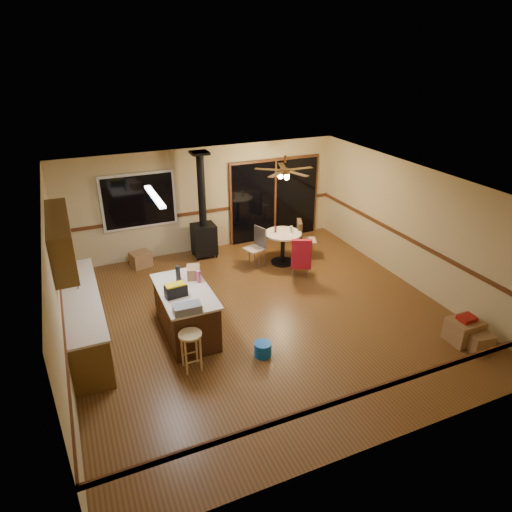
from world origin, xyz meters
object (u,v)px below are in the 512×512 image
dining_table (283,243)px  kitchen_island (186,312)px  chair_near (301,254)px  box_corner_b (479,341)px  toolbox_grey (187,308)px  chair_left (257,242)px  box_corner_a (464,330)px  bar_stool (191,351)px  blue_bucket (263,349)px  chair_right (300,235)px  toolbox_black (176,291)px  box_under_window (141,259)px  wood_stove (203,229)px

dining_table → kitchen_island: bearing=-146.3°
chair_near → box_corner_b: 3.91m
toolbox_grey → dining_table: toolbox_grey is taller
box_corner_b → chair_left: bearing=115.8°
toolbox_grey → box_corner_a: bearing=-17.5°
bar_stool → blue_bucket: (1.20, -0.14, -0.22)m
blue_bucket → box_corner_b: box_corner_b is taller
chair_near → box_corner_b: bearing=-66.0°
blue_bucket → chair_near: 2.98m
chair_right → toolbox_black: bearing=-148.7°
box_under_window → box_corner_b: size_ratio=1.16×
blue_bucket → box_under_window: size_ratio=0.65×
chair_right → box_under_window: (-3.69, 1.04, -0.42)m
box_corner_b → box_corner_a: bearing=98.8°
kitchen_island → box_corner_a: (4.45, -2.17, -0.24)m
bar_stool → chair_right: 4.76m
kitchen_island → toolbox_black: bearing=-141.8°
dining_table → blue_bucket: bearing=-121.6°
bar_stool → dining_table: 4.28m
toolbox_grey → box_corner_b: size_ratio=1.15×
blue_bucket → chair_left: (1.30, 3.22, 0.47)m
bar_stool → dining_table: size_ratio=0.78×
box_corner_b → kitchen_island: bearing=151.2°
chair_left → box_corner_a: chair_left is taller
kitchen_island → bar_stool: 1.03m
blue_bucket → box_corner_a: bearing=-16.5°
toolbox_grey → dining_table: (3.05, 2.66, -0.44)m
blue_bucket → bar_stool: bearing=173.1°
bar_stool → chair_near: 3.76m
bar_stool → box_under_window: bar_stool is taller
kitchen_island → dining_table: kitchen_island is taller
toolbox_grey → toolbox_black: size_ratio=1.22×
chair_left → dining_table: bearing=-12.4°
blue_bucket → chair_right: size_ratio=0.42×
bar_stool → blue_bucket: 1.22m
blue_bucket → dining_table: dining_table is taller
bar_stool → chair_near: size_ratio=0.98×
toolbox_black → box_corner_a: 5.12m
toolbox_grey → box_under_window: (-0.11, 3.82, -0.79)m
bar_stool → wood_stove: bearing=69.7°
toolbox_grey → box_corner_b: (4.65, -1.76, -0.81)m
chair_left → chair_right: 1.13m
kitchen_island → chair_near: size_ratio=2.40×
toolbox_black → dining_table: toolbox_black is taller
box_corner_b → toolbox_black: bearing=153.5°
toolbox_black → chair_left: size_ratio=0.71×
toolbox_black → box_corner_a: toolbox_black is taller
box_under_window → box_corner_a: box_corner_a is taller
bar_stool → box_corner_a: bar_stool is taller
kitchen_island → toolbox_grey: toolbox_grey is taller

